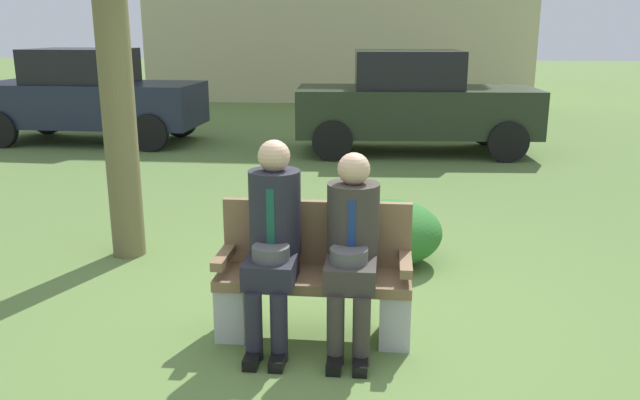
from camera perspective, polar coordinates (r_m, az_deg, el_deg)
The scene contains 7 objects.
ground_plane at distance 4.70m, azimuth 1.01°, elevation -10.53°, with size 80.00×80.00×0.00m, color #5C793C.
park_bench at distance 4.37m, azimuth -0.48°, elevation -7.02°, with size 1.28×0.44×0.90m.
seated_man_left at distance 4.17m, azimuth -4.19°, elevation -2.99°, with size 0.34×0.72×1.34m.
seated_man_right at distance 4.12m, azimuth 2.84°, elevation -3.73°, with size 0.34×0.72×1.27m.
shrub_near_bench at distance 5.73m, azimuth 6.27°, elevation -2.83°, with size 0.91×0.83×0.57m, color #2E6F2A.
parked_car_near at distance 12.53m, azimuth -19.69°, elevation 8.64°, with size 3.94×1.78×1.68m.
parked_car_far at distance 10.90m, azimuth 8.29°, elevation 8.53°, with size 4.00×1.93×1.68m.
Camera 1 is at (0.36, -4.23, 2.02)m, focal length 36.16 mm.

